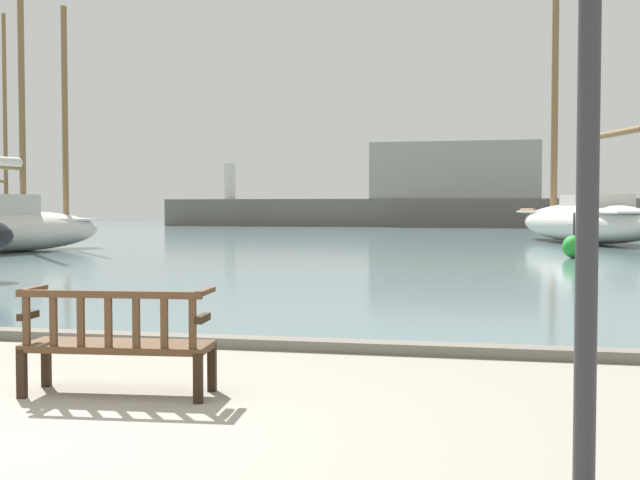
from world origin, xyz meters
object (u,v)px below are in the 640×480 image
Objects in this scene: sailboat_nearest_port at (18,223)px; lamp_post at (589,80)px; sailboat_mid_port at (586,215)px; park_bench at (117,341)px; sailboat_outer_starboard at (5,223)px; channel_buoy at (574,247)px.

sailboat_nearest_port is 26.99m from lamp_post.
sailboat_nearest_port is 23.32m from sailboat_mid_port.
sailboat_mid_port is (20.51, 11.11, 0.23)m from sailboat_nearest_port.
lamp_post is (-3.68, -32.17, 0.97)m from sailboat_mid_port.
lamp_post is at bearing -26.48° from park_bench.
park_bench is 36.90m from sailboat_outer_starboard.
park_bench is at bearing -106.43° from channel_buoy.
sailboat_outer_starboard is at bearing 127.45° from lamp_post.
sailboat_mid_port is at bearing 83.48° from lamp_post.
sailboat_nearest_port is (-13.21, 19.26, 0.62)m from park_bench.
sailboat_outer_starboard is 40.52m from lamp_post.
park_bench is 0.10× the size of sailboat_mid_port.
sailboat_outer_starboard reaches higher than park_bench.
lamp_post is at bearing -95.57° from channel_buoy.
sailboat_outer_starboard reaches higher than channel_buoy.
park_bench is at bearing -103.52° from sailboat_mid_port.
sailboat_mid_port is at bearing 0.05° from sailboat_outer_starboard.
sailboat_outer_starboard is (-28.30, -0.02, -0.49)m from sailboat_mid_port.
sailboat_nearest_port is at bearing 128.63° from lamp_post.
sailboat_nearest_port is at bearing -54.88° from sailboat_outer_starboard.
park_bench is 0.15× the size of sailboat_nearest_port.
sailboat_outer_starboard reaches higher than sailboat_nearest_port.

